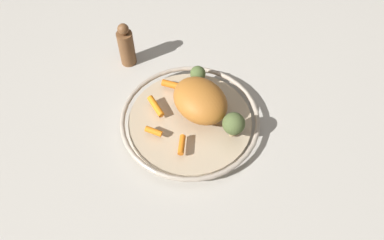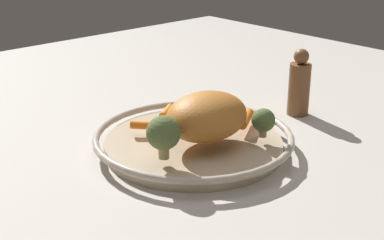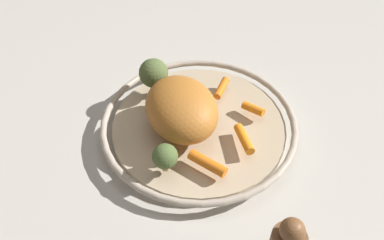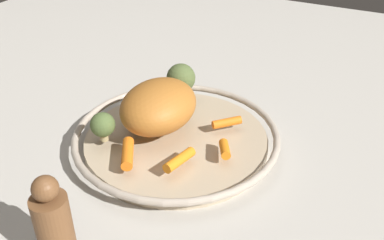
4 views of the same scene
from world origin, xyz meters
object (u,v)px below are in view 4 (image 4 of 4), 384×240
broccoli_floret_mid (103,125)px  pepper_mill (54,228)px  baby_carrot_near_rim (227,122)px  baby_carrot_back (179,160)px  roast_chicken_piece (160,105)px  baby_carrot_left (128,153)px  serving_bowl (176,139)px  broccoli_floret_edge (181,79)px  baby_carrot_center (225,149)px

broccoli_floret_mid → pepper_mill: pepper_mill is taller
baby_carrot_near_rim → broccoli_floret_mid: 0.21m
baby_carrot_back → broccoli_floret_mid: size_ratio=1.24×
roast_chicken_piece → baby_carrot_left: roast_chicken_piece is taller
baby_carrot_near_rim → pepper_mill: bearing=-13.3°
serving_bowl → baby_carrot_back: baby_carrot_back is taller
roast_chicken_piece → pepper_mill: pepper_mill is taller
roast_chicken_piece → baby_carrot_near_rim: size_ratio=2.96×
baby_carrot_back → broccoli_floret_edge: 0.21m
baby_carrot_back → baby_carrot_near_rim: baby_carrot_back is taller
broccoli_floret_edge → baby_carrot_left: bearing=4.3°
serving_bowl → baby_carrot_left: size_ratio=5.34×
serving_bowl → pepper_mill: pepper_mill is taller
baby_carrot_near_rim → broccoli_floret_mid: bearing=-51.4°
broccoli_floret_edge → serving_bowl: bearing=23.7°
serving_bowl → baby_carrot_center: bearing=78.0°
baby_carrot_center → broccoli_floret_mid: bearing=-73.5°
roast_chicken_piece → broccoli_floret_mid: size_ratio=2.98×
roast_chicken_piece → baby_carrot_near_rim: 0.12m
baby_carrot_center → broccoli_floret_edge: bearing=-131.0°
baby_carrot_left → broccoli_floret_edge: size_ratio=0.94×
baby_carrot_near_rim → baby_carrot_left: bearing=-33.3°
baby_carrot_near_rim → pepper_mill: (0.34, -0.08, 0.02)m
baby_carrot_left → baby_carrot_back: 0.08m
broccoli_floret_edge → baby_carrot_center: bearing=49.0°
baby_carrot_near_rim → broccoli_floret_edge: (-0.05, -0.12, 0.03)m
roast_chicken_piece → baby_carrot_back: roast_chicken_piece is taller
broccoli_floret_mid → broccoli_floret_edge: bearing=165.6°
baby_carrot_left → pepper_mill: bearing=6.7°
baby_carrot_center → baby_carrot_back: (0.06, -0.05, 0.00)m
roast_chicken_piece → pepper_mill: (0.29, 0.02, -0.01)m
baby_carrot_center → pepper_mill: pepper_mill is taller
roast_chicken_piece → broccoli_floret_edge: 0.10m
baby_carrot_left → baby_carrot_near_rim: bearing=146.7°
serving_bowl → broccoli_floret_mid: (0.08, -0.09, 0.05)m
broccoli_floret_edge → pepper_mill: pepper_mill is taller
roast_chicken_piece → broccoli_floret_edge: size_ratio=2.15×
serving_bowl → baby_carrot_back: size_ratio=5.64×
broccoli_floret_mid → baby_carrot_near_rim: bearing=128.6°
serving_bowl → broccoli_floret_mid: broccoli_floret_mid is taller
roast_chicken_piece → pepper_mill: 0.29m
serving_bowl → roast_chicken_piece: 0.07m
baby_carrot_left → baby_carrot_near_rim: (-0.15, 0.10, -0.00)m
roast_chicken_piece → pepper_mill: size_ratio=1.09×
serving_bowl → broccoli_floret_edge: (-0.10, -0.05, 0.06)m
roast_chicken_piece → baby_carrot_back: (0.08, 0.08, -0.03)m
baby_carrot_back → broccoli_floret_mid: 0.14m
serving_bowl → baby_carrot_near_rim: 0.09m
broccoli_floret_mid → pepper_mill: bearing=21.9°
serving_bowl → broccoli_floret_mid: bearing=-50.1°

